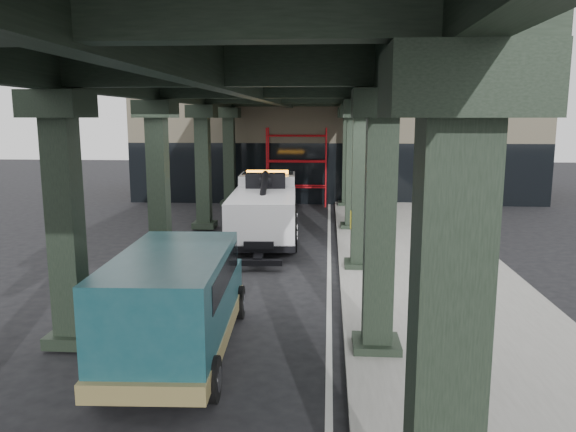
% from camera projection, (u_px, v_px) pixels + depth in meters
% --- Properties ---
extents(ground, '(90.00, 90.00, 0.00)m').
position_uv_depth(ground, '(265.00, 289.00, 14.92)').
color(ground, black).
rests_on(ground, ground).
extents(sidewalk, '(5.00, 40.00, 0.15)m').
position_uv_depth(sidewalk, '(424.00, 270.00, 16.55)').
color(sidewalk, gray).
rests_on(sidewalk, ground).
extents(lane_stripe, '(0.12, 38.00, 0.01)m').
position_uv_depth(lane_stripe, '(329.00, 270.00, 16.76)').
color(lane_stripe, silver).
rests_on(lane_stripe, ground).
extents(viaduct, '(7.40, 32.00, 6.40)m').
position_uv_depth(viaduct, '(258.00, 84.00, 15.97)').
color(viaduct, black).
rests_on(viaduct, ground).
extents(building, '(22.00, 10.00, 8.00)m').
position_uv_depth(building, '(335.00, 126.00, 33.73)').
color(building, '#C6B793').
rests_on(building, ground).
extents(scaffolding, '(3.08, 0.88, 4.00)m').
position_uv_depth(scaffolding, '(297.00, 165.00, 28.94)').
color(scaffolding, red).
rests_on(scaffolding, ground).
extents(tow_truck, '(2.67, 7.94, 2.56)m').
position_uv_depth(tow_truck, '(265.00, 206.00, 20.92)').
color(tow_truck, black).
rests_on(tow_truck, ground).
extents(towed_van, '(2.28, 5.25, 2.09)m').
position_uv_depth(towed_van, '(176.00, 301.00, 10.48)').
color(towed_van, '#133F47').
rests_on(towed_van, ground).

